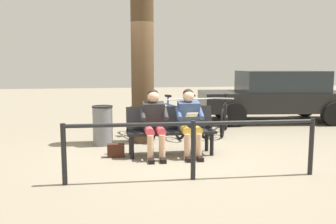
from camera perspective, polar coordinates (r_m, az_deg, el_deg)
The scene contains 13 objects.
ground_plane at distance 6.46m, azimuth 0.55°, elevation -6.95°, with size 40.00×40.00×0.00m, color gray.
bench at distance 6.43m, azimuth 0.37°, elevation -2.40°, with size 1.61×0.51×0.87m.
person_reading at distance 6.31m, azimuth 3.49°, elevation -1.15°, with size 0.50×0.77×1.20m.
person_companion at distance 6.20m, azimuth -2.29°, elevation -1.30°, with size 0.50×0.77×1.20m.
handbag at distance 6.34m, azimuth -8.46°, elevation -6.20°, with size 0.30×0.14×0.24m, color #3F1E14.
tree_trunk at distance 7.38m, azimuth -4.18°, elevation 9.00°, with size 0.47×0.47×3.62m, color #4C3823.
litter_bin at distance 7.30m, azimuth -10.58°, elevation -2.15°, with size 0.42×0.42×0.81m.
bicycle_silver at distance 8.53m, azimuth 9.16°, elevation -1.04°, with size 0.77×1.56×0.94m.
bicycle_blue at distance 8.35m, azimuth 4.37°, elevation -1.15°, with size 0.50×1.66×0.94m.
bicycle_black at distance 8.16m, azimuth 0.46°, elevation -1.32°, with size 0.49×1.66×0.94m.
bicycle_red at distance 7.96m, azimuth -4.53°, elevation -1.58°, with size 0.61×1.63×0.94m.
railing_fence at distance 4.97m, azimuth 4.15°, elevation -4.19°, with size 3.63×0.25×0.85m.
parked_car at distance 10.73m, azimuth 17.07°, elevation 2.69°, with size 4.40×2.45×1.47m.
Camera 1 is at (1.19, 6.14, 1.61)m, focal length 37.48 mm.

